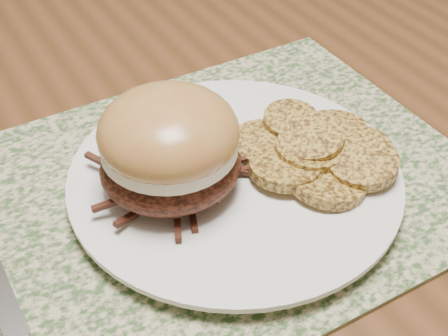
{
  "coord_description": "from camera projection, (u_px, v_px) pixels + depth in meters",
  "views": [
    {
      "loc": [
        -0.01,
        -0.48,
        1.11
      ],
      "look_at": [
        0.18,
        -0.16,
        0.79
      ],
      "focal_mm": 50.0,
      "sensor_mm": 36.0,
      "label": 1
    }
  ],
  "objects": [
    {
      "name": "placemat",
      "position": [
        206.0,
        190.0,
        0.52
      ],
      "size": [
        0.45,
        0.33,
        0.0
      ],
      "primitive_type": "cube",
      "color": "#334F28",
      "rests_on": "dining_table"
    },
    {
      "name": "dinner_plate",
      "position": [
        235.0,
        179.0,
        0.52
      ],
      "size": [
        0.26,
        0.26,
        0.02
      ],
      "primitive_type": "cylinder",
      "color": "white",
      "rests_on": "placemat"
    },
    {
      "name": "roasted_potatoes",
      "position": [
        316.0,
        150.0,
        0.52
      ],
      "size": [
        0.15,
        0.15,
        0.04
      ],
      "color": "#B08833",
      "rests_on": "dinner_plate"
    },
    {
      "name": "pork_sandwich",
      "position": [
        169.0,
        146.0,
        0.47
      ],
      "size": [
        0.12,
        0.12,
        0.08
      ],
      "rotation": [
        0.0,
        0.0,
        -0.1
      ],
      "color": "black",
      "rests_on": "dinner_plate"
    }
  ]
}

